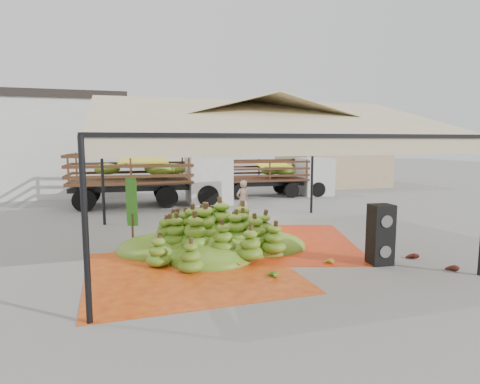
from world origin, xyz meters
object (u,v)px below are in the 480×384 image
object	(u,v)px
banana_heap	(217,228)
vendor	(243,200)
truck_right	(282,173)
speaker_stack	(381,234)
truck_left	(158,172)

from	to	relation	value
banana_heap	vendor	size ratio (longest dim) A/B	3.55
banana_heap	truck_right	size ratio (longest dim) A/B	0.90
speaker_stack	vendor	distance (m)	6.15
vendor	banana_heap	bearing A→B (deg)	42.09
speaker_stack	truck_right	world-z (taller)	truck_right
vendor	truck_left	distance (m)	5.40
banana_heap	truck_left	xyz separation A→B (m)	(-0.76, 8.21, 0.93)
vendor	truck_right	distance (m)	7.13
vendor	truck_left	xyz separation A→B (m)	(-2.58, 4.69, 0.76)
speaker_stack	banana_heap	bearing A→B (deg)	148.48
speaker_stack	vendor	size ratio (longest dim) A/B	0.96
vendor	truck_left	world-z (taller)	truck_left
banana_heap	vendor	world-z (taller)	vendor
banana_heap	speaker_stack	world-z (taller)	speaker_stack
banana_heap	speaker_stack	xyz separation A→B (m)	(3.38, -2.43, 0.15)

